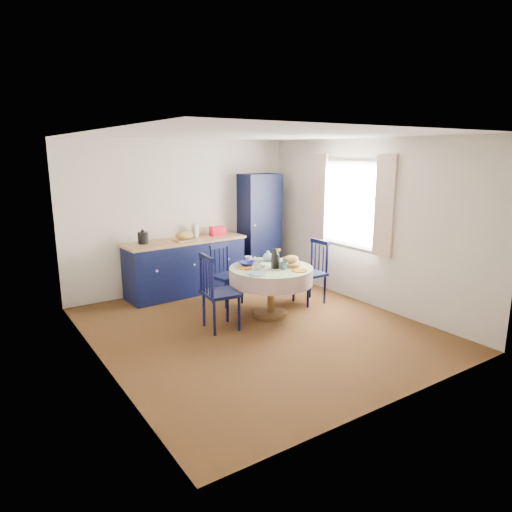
{
  "coord_description": "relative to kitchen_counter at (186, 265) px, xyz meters",
  "views": [
    {
      "loc": [
        -3.18,
        -4.76,
        2.3
      ],
      "look_at": [
        0.12,
        0.2,
        0.94
      ],
      "focal_mm": 32.0,
      "sensor_mm": 36.0,
      "label": 1
    }
  ],
  "objects": [
    {
      "name": "mug_a",
      "position": [
        0.34,
        -1.62,
        0.29
      ],
      "size": [
        0.12,
        0.12,
        0.09
      ],
      "primitive_type": "imported",
      "color": "silver",
      "rests_on": "dining_table"
    },
    {
      "name": "chair_right",
      "position": [
        1.42,
        -1.52,
        0.03
      ],
      "size": [
        0.42,
        0.44,
        0.98
      ],
      "rotation": [
        0.0,
        0.0,
        -1.58
      ],
      "color": "black",
      "rests_on": "floor"
    },
    {
      "name": "cobalt_bowl",
      "position": [
        0.32,
        -1.39,
        0.28
      ],
      "size": [
        0.25,
        0.25,
        0.06
      ],
      "primitive_type": "imported",
      "color": "navy",
      "rests_on": "dining_table"
    },
    {
      "name": "chair_far",
      "position": [
        0.29,
        -0.82,
        -0.0
      ],
      "size": [
        0.48,
        0.46,
        0.92
      ],
      "rotation": [
        0.0,
        0.0,
        0.19
      ],
      "color": "black",
      "rests_on": "floor"
    },
    {
      "name": "wall_right",
      "position": [
        2.1,
        -1.96,
        0.78
      ],
      "size": [
        0.02,
        4.5,
        2.5
      ],
      "primitive_type": "cube",
      "color": "silver",
      "rests_on": "floor"
    },
    {
      "name": "kitchen_counter",
      "position": [
        0.0,
        0.0,
        0.0
      ],
      "size": [
        2.06,
        0.74,
        1.14
      ],
      "rotation": [
        0.0,
        0.0,
        0.06
      ],
      "color": "black",
      "rests_on": "floor"
    },
    {
      "name": "wall_back",
      "position": [
        0.1,
        0.29,
        0.78
      ],
      "size": [
        4.0,
        0.02,
        2.5
      ],
      "primitive_type": "cube",
      "color": "silver",
      "rests_on": "floor"
    },
    {
      "name": "chair_left",
      "position": [
        -0.33,
        -1.7,
        0.05
      ],
      "size": [
        0.48,
        0.5,
        1.02
      ],
      "rotation": [
        0.0,
        0.0,
        1.47
      ],
      "color": "black",
      "rests_on": "floor"
    },
    {
      "name": "dining_table",
      "position": [
        0.56,
        -1.66,
        0.13
      ],
      "size": [
        1.18,
        1.18,
        0.99
      ],
      "color": "brown",
      "rests_on": "floor"
    },
    {
      "name": "mug_c",
      "position": [
        0.81,
        -1.38,
        0.3
      ],
      "size": [
        0.13,
        0.13,
        0.1
      ],
      "primitive_type": "imported",
      "color": "black",
      "rests_on": "dining_table"
    },
    {
      "name": "window",
      "position": [
        2.05,
        -1.66,
        1.06
      ],
      "size": [
        0.1,
        1.74,
        1.45
      ],
      "color": "white",
      "rests_on": "wall_right"
    },
    {
      "name": "floor",
      "position": [
        0.1,
        -1.96,
        -0.47
      ],
      "size": [
        4.5,
        4.5,
        0.0
      ],
      "primitive_type": "plane",
      "color": "black",
      "rests_on": "ground"
    },
    {
      "name": "ceiling",
      "position": [
        0.1,
        -1.96,
        2.03
      ],
      "size": [
        4.5,
        4.5,
        0.0
      ],
      "primitive_type": "plane",
      "rotation": [
        3.14,
        0.0,
        0.0
      ],
      "color": "white",
      "rests_on": "wall_back"
    },
    {
      "name": "pantry_cabinet",
      "position": [
        1.5,
        0.04,
        0.49
      ],
      "size": [
        0.68,
        0.5,
        1.92
      ],
      "rotation": [
        0.0,
        0.0,
        -0.02
      ],
      "color": "black",
      "rests_on": "floor"
    },
    {
      "name": "mug_b",
      "position": [
        0.63,
        -1.85,
        0.3
      ],
      "size": [
        0.11,
        0.11,
        0.1
      ],
      "primitive_type": "imported",
      "color": "#386D7E",
      "rests_on": "dining_table"
    },
    {
      "name": "wall_left",
      "position": [
        -1.9,
        -1.96,
        0.78
      ],
      "size": [
        0.02,
        4.5,
        2.5
      ],
      "primitive_type": "cube",
      "color": "silver",
      "rests_on": "floor"
    },
    {
      "name": "mug_d",
      "position": [
        0.41,
        -1.27,
        0.3
      ],
      "size": [
        0.11,
        0.11,
        0.1
      ],
      "primitive_type": "imported",
      "color": "silver",
      "rests_on": "dining_table"
    }
  ]
}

